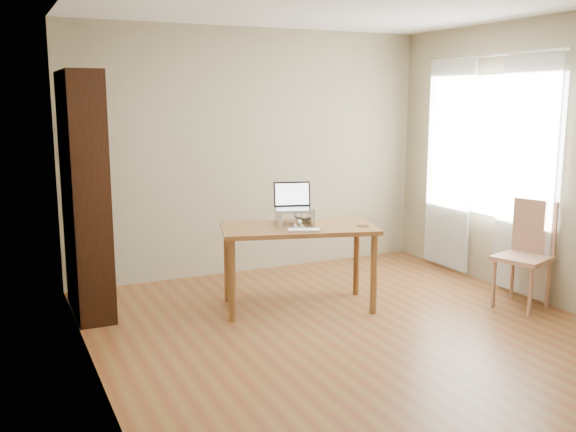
{
  "coord_description": "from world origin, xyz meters",
  "views": [
    {
      "loc": [
        -2.58,
        -4.14,
        1.87
      ],
      "look_at": [
        -0.23,
        0.86,
        0.85
      ],
      "focal_mm": 40.0,
      "sensor_mm": 36.0,
      "label": 1
    }
  ],
  "objects_px": {
    "desk": "(298,237)",
    "laptop": "(292,203)",
    "cat": "(294,218)",
    "bookshelf": "(86,195)",
    "keyboard": "(304,230)",
    "chair": "(529,250)"
  },
  "relations": [
    {
      "from": "desk",
      "to": "cat",
      "type": "xyz_separation_m",
      "value": [
        0.01,
        0.11,
        0.16
      ]
    },
    {
      "from": "desk",
      "to": "laptop",
      "type": "bearing_deg",
      "value": 105.67
    },
    {
      "from": "laptop",
      "to": "cat",
      "type": "relative_size",
      "value": 0.83
    },
    {
      "from": "bookshelf",
      "to": "cat",
      "type": "xyz_separation_m",
      "value": [
        1.73,
        -0.56,
        -0.24
      ]
    },
    {
      "from": "desk",
      "to": "chair",
      "type": "height_order",
      "value": "chair"
    },
    {
      "from": "laptop",
      "to": "keyboard",
      "type": "bearing_deg",
      "value": -83.1
    },
    {
      "from": "bookshelf",
      "to": "desk",
      "type": "relative_size",
      "value": 1.41
    },
    {
      "from": "bookshelf",
      "to": "keyboard",
      "type": "bearing_deg",
      "value": -28.21
    },
    {
      "from": "desk",
      "to": "laptop",
      "type": "height_order",
      "value": "laptop"
    },
    {
      "from": "bookshelf",
      "to": "keyboard",
      "type": "distance_m",
      "value": 1.91
    },
    {
      "from": "desk",
      "to": "keyboard",
      "type": "relative_size",
      "value": 4.79
    },
    {
      "from": "cat",
      "to": "desk",
      "type": "bearing_deg",
      "value": -77.37
    },
    {
      "from": "desk",
      "to": "chair",
      "type": "xyz_separation_m",
      "value": [
        1.89,
        -0.87,
        -0.13
      ]
    },
    {
      "from": "laptop",
      "to": "cat",
      "type": "xyz_separation_m",
      "value": [
        0.01,
        -0.03,
        -0.13
      ]
    },
    {
      "from": "laptop",
      "to": "bookshelf",
      "type": "bearing_deg",
      "value": 178.46
    },
    {
      "from": "bookshelf",
      "to": "desk",
      "type": "xyz_separation_m",
      "value": [
        1.72,
        -0.67,
        -0.4
      ]
    },
    {
      "from": "chair",
      "to": "keyboard",
      "type": "bearing_deg",
      "value": 142.92
    },
    {
      "from": "desk",
      "to": "bookshelf",
      "type": "bearing_deg",
      "value": 174.31
    },
    {
      "from": "desk",
      "to": "laptop",
      "type": "xyz_separation_m",
      "value": [
        -0.0,
        0.14,
        0.29
      ]
    },
    {
      "from": "bookshelf",
      "to": "laptop",
      "type": "xyz_separation_m",
      "value": [
        1.72,
        -0.53,
        -0.11
      ]
    },
    {
      "from": "bookshelf",
      "to": "keyboard",
      "type": "relative_size",
      "value": 6.74
    },
    {
      "from": "laptop",
      "to": "cat",
      "type": "bearing_deg",
      "value": -57.93
    }
  ]
}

